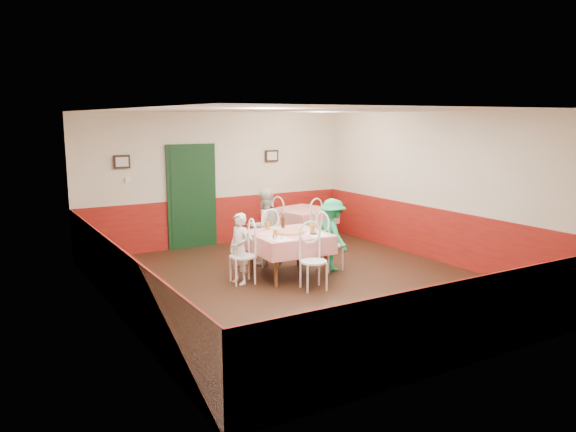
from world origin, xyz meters
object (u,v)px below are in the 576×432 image
chair_far (266,241)px  diner_right (332,234)px  glass_a (276,234)px  diner_far (265,227)px  chair_second_b (322,229)px  diner_left (239,249)px  chair_right (330,245)px  glass_b (312,229)px  beer_bottle (283,222)px  glass_c (268,226)px  wallet (314,234)px  chair_left (242,256)px  chair_near (314,262)px  chair_second_a (272,227)px  second_table (303,227)px  pizza (290,232)px  main_table (288,255)px

chair_far → diner_right: size_ratio=0.70×
glass_a → diner_far: size_ratio=0.10×
chair_second_b → diner_left: diner_left is taller
chair_right → glass_b: bearing=105.6°
beer_bottle → glass_c: bearing=168.4°
chair_right → wallet: 0.71m
glass_c → beer_bottle: (0.28, -0.06, 0.05)m
chair_left → chair_second_b: same height
chair_second_b → wallet: chair_second_b is taller
chair_right → glass_c: chair_right is taller
chair_near → wallet: chair_near is taller
chair_far → glass_c: size_ratio=6.53×
chair_far → chair_second_a: 1.38m
chair_second_a → beer_bottle: size_ratio=3.86×
chair_second_a → glass_b: glass_b is taller
chair_second_a → chair_left: bearing=-53.4°
second_table → pizza: 2.57m
chair_left → chair_right: same height
glass_c → diner_left: (-0.74, -0.39, -0.24)m
glass_c → beer_bottle: 0.29m
diner_left → glass_b: bearing=67.4°
diner_left → beer_bottle: bearing=96.7°
chair_second_b → diner_right: 1.45m
chair_left → chair_far: same height
glass_a → diner_left: 0.64m
chair_second_a → glass_c: (-0.96, -1.57, 0.38)m
second_table → beer_bottle: bearing=-131.3°
glass_a → pizza: bearing=29.2°
second_table → pizza: (-1.53, -2.03, 0.40)m
chair_second_b → diner_far: 1.57m
chair_right → chair_second_b: (0.70, 1.28, 0.00)m
second_table → chair_second_a: (-0.75, 0.00, 0.08)m
diner_left → diner_right: diner_right is taller
chair_right → diner_far: size_ratio=0.63×
chair_far → chair_second_a: bearing=-124.0°
chair_second_b → glass_b: bearing=-142.6°
glass_b → diner_right: bearing=18.0°
beer_bottle → chair_second_a: bearing=67.3°
diner_far → main_table: bearing=89.9°
pizza → glass_a: size_ratio=3.32×
chair_far → diner_far: diner_far is taller
second_table → glass_c: (-1.71, -1.57, 0.45)m
pizza → chair_far: bearing=88.9°
chair_second_b → diner_right: size_ratio=0.70×
chair_second_b → glass_a: (-1.93, -1.50, 0.38)m
chair_left → chair_second_b: 2.68m
glass_c → wallet: (0.46, -0.77, -0.06)m
main_table → chair_second_b: 1.99m
chair_second_b → wallet: bearing=-141.5°
second_table → main_table: bearing=-127.8°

